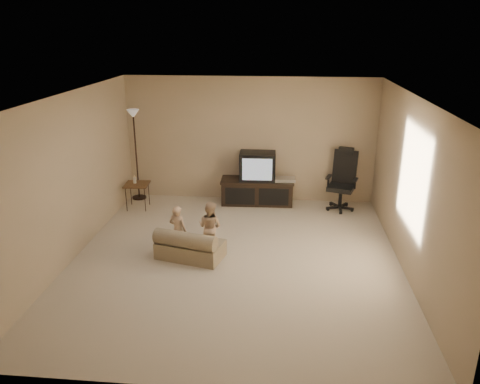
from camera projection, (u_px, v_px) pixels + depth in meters
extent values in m
plane|color=beige|center=(236.00, 260.00, 7.22)|extent=(5.50, 5.50, 0.00)
plane|color=silver|center=(235.00, 96.00, 6.39)|extent=(5.50, 5.50, 0.00)
plane|color=tan|center=(250.00, 140.00, 9.38)|extent=(5.00, 0.00, 5.00)
plane|color=tan|center=(203.00, 279.00, 4.23)|extent=(5.00, 0.00, 5.00)
plane|color=tan|center=(70.00, 178.00, 7.03)|extent=(0.00, 5.50, 5.50)
plane|color=tan|center=(412.00, 188.00, 6.58)|extent=(0.00, 5.50, 5.50)
cube|color=black|center=(257.00, 192.00, 9.47)|extent=(1.43, 0.55, 0.45)
cube|color=black|center=(257.00, 180.00, 9.38)|extent=(1.47, 0.59, 0.04)
cube|color=black|center=(240.00, 196.00, 9.24)|extent=(0.59, 0.04, 0.34)
cube|color=black|center=(274.00, 197.00, 9.20)|extent=(0.59, 0.04, 0.34)
cube|color=black|center=(258.00, 166.00, 9.30)|extent=(0.72, 0.53, 0.55)
cube|color=white|center=(257.00, 170.00, 9.06)|extent=(0.58, 0.03, 0.43)
cube|color=silver|center=(285.00, 179.00, 9.28)|extent=(0.41, 0.30, 0.06)
cylinder|color=black|center=(340.00, 198.00, 9.12)|extent=(0.07, 0.07, 0.38)
cube|color=black|center=(341.00, 188.00, 9.04)|extent=(0.61, 0.61, 0.09)
cube|color=black|center=(345.00, 167.00, 9.12)|extent=(0.49, 0.31, 0.67)
cube|color=black|center=(346.00, 151.00, 9.02)|extent=(0.30, 0.18, 0.15)
cube|color=black|center=(329.00, 177.00, 9.08)|extent=(0.15, 0.27, 0.04)
cube|color=black|center=(355.00, 180.00, 8.88)|extent=(0.15, 0.27, 0.04)
cube|color=brown|center=(137.00, 184.00, 9.12)|extent=(0.49, 0.49, 0.03)
cylinder|color=black|center=(126.00, 199.00, 9.03)|extent=(0.01, 0.01, 0.50)
cylinder|color=black|center=(145.00, 200.00, 9.03)|extent=(0.01, 0.01, 0.50)
cylinder|color=black|center=(131.00, 193.00, 9.38)|extent=(0.01, 0.01, 0.50)
cylinder|color=black|center=(149.00, 193.00, 9.37)|extent=(0.01, 0.01, 0.50)
cylinder|color=silver|center=(135.00, 180.00, 9.13)|extent=(0.06, 0.06, 0.13)
cone|color=beige|center=(134.00, 176.00, 9.10)|extent=(0.05, 0.05, 0.05)
cylinder|color=black|center=(139.00, 197.00, 9.81)|extent=(0.29, 0.29, 0.03)
cylinder|color=black|center=(136.00, 157.00, 9.51)|extent=(0.03, 0.03, 1.76)
cone|color=beige|center=(133.00, 114.00, 9.22)|extent=(0.25, 0.25, 0.17)
cube|color=gray|center=(191.00, 249.00, 7.27)|extent=(1.10, 0.77, 0.26)
cylinder|color=gray|center=(185.00, 240.00, 7.03)|extent=(1.01, 0.47, 0.24)
imported|color=tan|center=(178.00, 230.00, 7.27)|extent=(0.35, 0.30, 0.81)
imported|color=tan|center=(210.00, 227.00, 7.37)|extent=(0.46, 0.36, 0.84)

